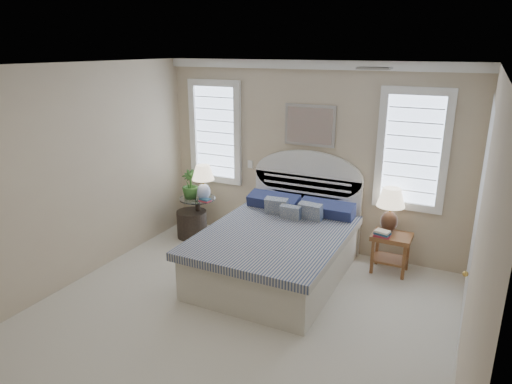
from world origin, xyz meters
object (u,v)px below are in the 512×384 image
object	(u,v)px
side_table_left	(198,213)
bed	(279,246)
nightstand_right	(391,245)
floor_pot	(192,224)
lamp_right	(391,205)
lamp_left	(203,178)

from	to	relation	value
side_table_left	bed	bearing A→B (deg)	-19.74
nightstand_right	floor_pot	bearing A→B (deg)	-176.63
side_table_left	floor_pot	xyz separation A→B (m)	(-0.07, -0.08, -0.17)
lamp_right	nightstand_right	bearing A→B (deg)	-58.21
floor_pot	lamp_right	size ratio (longest dim) A/B	0.77
side_table_left	lamp_left	bearing A→B (deg)	-6.66
bed	nightstand_right	world-z (taller)	bed
floor_pot	lamp_right	xyz separation A→B (m)	(2.95, 0.30, 0.68)
nightstand_right	lamp_left	size ratio (longest dim) A/B	0.96
nightstand_right	side_table_left	bearing A→B (deg)	-178.06
bed	nightstand_right	distance (m)	1.47
side_table_left	lamp_right	world-z (taller)	lamp_right
lamp_left	lamp_right	size ratio (longest dim) A/B	0.92
bed	lamp_left	distance (m)	1.73
lamp_left	bed	bearing A→B (deg)	-20.79
lamp_left	lamp_right	bearing A→B (deg)	4.86
nightstand_right	lamp_right	xyz separation A→B (m)	(-0.07, 0.12, 0.51)
lamp_left	lamp_right	distance (m)	2.76
bed	lamp_right	xyz separation A→B (m)	(1.23, 0.81, 0.51)
nightstand_right	lamp_left	bearing A→B (deg)	-177.66
bed	floor_pot	size ratio (longest dim) A/B	4.89
bed	lamp_right	bearing A→B (deg)	33.45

